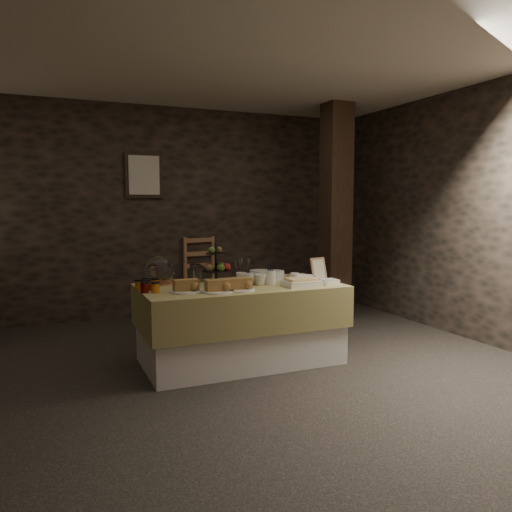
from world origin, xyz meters
name	(u,v)px	position (x,y,z in m)	size (l,w,h in m)	color
ground_plane	(224,377)	(0.00, 0.00, 0.00)	(5.50, 5.00, 0.01)	black
room_shell	(222,184)	(0.00, 0.00, 1.56)	(5.52, 5.02, 2.60)	black
buffet_table	(240,318)	(0.28, 0.33, 0.40)	(1.75, 0.93, 0.69)	silver
chair	(204,280)	(0.56, 2.35, 0.43)	(0.52, 0.50, 0.76)	#936542
timber_column	(336,212)	(1.98, 1.51, 1.30)	(0.30, 0.30, 2.60)	black
framed_picture	(144,175)	(-0.15, 2.47, 1.75)	(0.45, 0.04, 0.55)	#2E2217
plate_stack_a	(260,276)	(0.53, 0.48, 0.74)	(0.19, 0.19, 0.10)	white
plate_stack_b	(274,275)	(0.68, 0.49, 0.74)	(0.20, 0.20, 0.09)	white
cutlery_holder	(270,277)	(0.54, 0.27, 0.75)	(0.10, 0.10, 0.12)	white
cup_a	(250,279)	(0.37, 0.33, 0.74)	(0.12, 0.12, 0.10)	white
cup_b	(260,280)	(0.44, 0.25, 0.74)	(0.11, 0.11, 0.10)	white
mug_c	(241,278)	(0.32, 0.43, 0.74)	(0.09, 0.09, 0.10)	white
mug_d	(295,278)	(0.77, 0.25, 0.74)	(0.08, 0.08, 0.09)	white
bowl	(304,279)	(0.89, 0.28, 0.72)	(0.22, 0.22, 0.05)	white
cake_dome	(160,273)	(-0.37, 0.64, 0.80)	(0.26, 0.26, 0.26)	#936542
fruit_stand	(217,266)	(0.16, 0.62, 0.83)	(0.26, 0.26, 0.36)	black
bread_platter_left	(186,287)	(-0.26, 0.16, 0.73)	(0.26, 0.26, 0.11)	white
bread_platter_center	(218,288)	(-0.02, 0.06, 0.73)	(0.26, 0.26, 0.11)	white
bread_platter_right	(239,286)	(0.17, 0.07, 0.73)	(0.26, 0.26, 0.11)	white
jam_jars	(148,286)	(-0.52, 0.37, 0.73)	(0.20, 0.32, 0.07)	#5C0808
tart_dish	(301,282)	(0.75, 0.07, 0.73)	(0.30, 0.22, 0.07)	white
square_dish	(329,282)	(1.02, 0.06, 0.72)	(0.14, 0.14, 0.04)	white
menu_frame	(319,269)	(1.11, 0.40, 0.78)	(0.17, 0.02, 0.22)	#936542
storage_jar_a	(196,273)	(-0.03, 0.67, 0.77)	(0.10, 0.10, 0.16)	white
storage_jar_b	(199,274)	(0.01, 0.69, 0.76)	(0.09, 0.09, 0.14)	white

